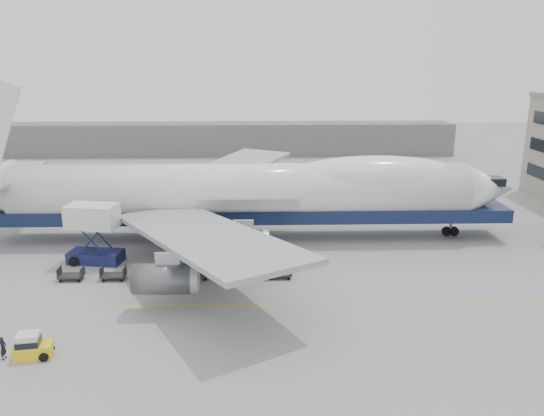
{
  "coord_description": "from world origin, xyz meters",
  "views": [
    {
      "loc": [
        1.9,
        -47.77,
        20.28
      ],
      "look_at": [
        3.43,
        6.0,
        5.29
      ],
      "focal_mm": 35.0,
      "sensor_mm": 36.0,
      "label": 1
    }
  ],
  "objects_px": {
    "baggage_tug": "(32,347)",
    "ground_worker": "(3,348)",
    "airliner": "(247,192)",
    "catering_truck": "(94,230)"
  },
  "relations": [
    {
      "from": "baggage_tug",
      "to": "ground_worker",
      "type": "distance_m",
      "value": 1.9
    },
    {
      "from": "ground_worker",
      "to": "airliner",
      "type": "bearing_deg",
      "value": -31.26
    },
    {
      "from": "airliner",
      "to": "baggage_tug",
      "type": "xyz_separation_m",
      "value": [
        -14.77,
        -25.95,
        -4.8
      ]
    },
    {
      "from": "airliner",
      "to": "catering_truck",
      "type": "height_order",
      "value": "airliner"
    },
    {
      "from": "baggage_tug",
      "to": "ground_worker",
      "type": "relative_size",
      "value": 1.58
    },
    {
      "from": "airliner",
      "to": "baggage_tug",
      "type": "relative_size",
      "value": 24.83
    },
    {
      "from": "airliner",
      "to": "baggage_tug",
      "type": "distance_m",
      "value": 30.24
    },
    {
      "from": "airliner",
      "to": "ground_worker",
      "type": "height_order",
      "value": "airliner"
    },
    {
      "from": "ground_worker",
      "to": "baggage_tug",
      "type": "bearing_deg",
      "value": -83.2
    },
    {
      "from": "baggage_tug",
      "to": "catering_truck",
      "type": "bearing_deg",
      "value": 83.87
    }
  ]
}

